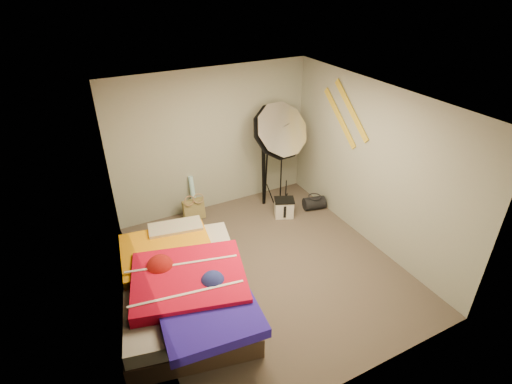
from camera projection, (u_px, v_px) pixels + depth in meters
floor at (269, 267)px, 5.87m from camera, size 4.00×4.00×0.00m
ceiling at (272, 101)px, 4.62m from camera, size 4.00×4.00×0.00m
wall_back at (213, 142)px, 6.78m from camera, size 3.50×0.00×3.50m
wall_front at (375, 291)px, 3.71m from camera, size 3.50×0.00×3.50m
wall_left at (136, 230)px, 4.55m from camera, size 0.00×4.00×4.00m
wall_right at (373, 167)px, 5.94m from camera, size 0.00×4.00×4.00m
tote_bag at (194, 210)px, 6.90m from camera, size 0.37×0.16×0.38m
wrapping_roll at (193, 196)px, 6.97m from camera, size 0.08×0.20×0.72m
camera_case at (284, 208)px, 6.98m from camera, size 0.38×0.34×0.32m
duffel_bag at (314, 203)px, 7.22m from camera, size 0.42×0.31×0.23m
wall_stripe_upper at (351, 110)px, 6.05m from camera, size 0.02×0.91×0.78m
wall_stripe_lower at (340, 118)px, 6.34m from camera, size 0.02×0.91×0.78m
bed at (185, 286)px, 5.09m from camera, size 1.91×2.52×0.63m
photo_umbrella at (278, 132)px, 6.58m from camera, size 1.18×0.85×2.05m
camera_tripod at (264, 168)px, 7.05m from camera, size 0.09×0.09×1.30m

